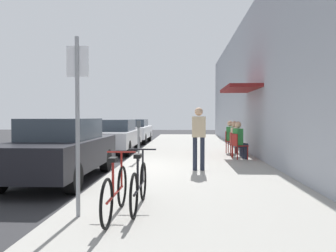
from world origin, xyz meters
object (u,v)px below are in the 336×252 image
object	(u,v)px
parked_car_1	(115,136)
parking_meter	(139,138)
parked_car_0	(61,149)
cafe_chair_2	(230,140)
cafe_chair_0	(238,144)
bicycle_1	(139,186)
seated_patron_1	(236,137)
parked_car_2	(134,131)
street_sign	(78,112)
bicycle_0	(115,192)
pedestrian_standing	(199,133)
seated_patron_0	(240,139)
seated_patron_2	(231,136)
cafe_chair_1	(234,143)

from	to	relation	value
parked_car_1	parking_meter	distance (m)	3.91
parked_car_0	cafe_chair_2	world-z (taller)	parked_car_0
cafe_chair_0	bicycle_1	bearing A→B (deg)	-112.53
cafe_chair_0	seated_patron_1	bearing A→B (deg)	85.99
parked_car_2	cafe_chair_2	xyz separation A→B (m)	(4.88, -6.31, -0.12)
parked_car_1	cafe_chair_0	bearing A→B (deg)	-30.89
street_sign	bicycle_1	bearing A→B (deg)	29.23
parking_meter	bicycle_0	xyz separation A→B (m)	(0.49, -5.92, -0.41)
parked_car_1	cafe_chair_0	distance (m)	5.69
pedestrian_standing	bicycle_0	bearing A→B (deg)	-108.50
bicycle_0	seated_patron_0	distance (m)	7.22
bicycle_1	seated_patron_2	size ratio (longest dim) A/B	1.33
seated_patron_2	parked_car_1	bearing A→B (deg)	168.93
cafe_chair_2	seated_patron_1	bearing A→B (deg)	-87.26
parked_car_0	parking_meter	distance (m)	3.12
cafe_chair_1	seated_patron_2	distance (m)	1.15
parked_car_1	bicycle_1	size ratio (longest dim) A/B	2.57
parked_car_0	parked_car_1	world-z (taller)	parked_car_0
parked_car_2	seated_patron_1	xyz separation A→B (m)	(4.94, -7.46, 0.07)
parking_meter	bicycle_1	xyz separation A→B (m)	(0.78, -5.49, -0.41)
parking_meter	bicycle_1	world-z (taller)	parking_meter
parked_car_0	cafe_chair_2	size ratio (longest dim) A/B	5.06
cafe_chair_1	seated_patron_1	bearing A→B (deg)	-0.46
parking_meter	cafe_chair_1	distance (m)	3.66
bicycle_1	seated_patron_2	world-z (taller)	seated_patron_2
bicycle_0	parking_meter	bearing A→B (deg)	94.73
bicycle_0	seated_patron_1	world-z (taller)	seated_patron_1
parked_car_2	seated_patron_0	xyz separation A→B (m)	(4.94, -8.26, 0.07)
bicycle_0	cafe_chair_2	distance (m)	9.03
parked_car_2	parked_car_0	bearing A→B (deg)	-90.00
cafe_chair_0	cafe_chair_1	xyz separation A→B (m)	(-0.00, 0.82, 0.00)
bicycle_1	cafe_chair_0	size ratio (longest dim) A/B	1.97
seated_patron_0	street_sign	bearing A→B (deg)	-117.40
bicycle_0	bicycle_1	size ratio (longest dim) A/B	1.00
parked_car_2	seated_patron_0	bearing A→B (deg)	-59.13
parked_car_1	street_sign	world-z (taller)	street_sign
bicycle_1	pedestrian_standing	bearing A→B (deg)	73.49
parking_meter	street_sign	world-z (taller)	street_sign
street_sign	bicycle_0	xyz separation A→B (m)	(0.54, 0.03, -1.16)
parking_meter	bicycle_0	distance (m)	5.95
cafe_chair_2	pedestrian_standing	bearing A→B (deg)	-108.24
bicycle_1	seated_patron_2	bearing A→B (deg)	72.14
cafe_chair_2	bicycle_0	bearing A→B (deg)	-108.36
bicycle_0	cafe_chair_2	xyz separation A→B (m)	(2.84, 8.57, 0.14)
parking_meter	bicycle_0	size ratio (longest dim) A/B	0.77
bicycle_0	bicycle_1	distance (m)	0.52
pedestrian_standing	seated_patron_0	bearing A→B (deg)	58.35
cafe_chair_1	pedestrian_standing	distance (m)	3.59
bicycle_0	cafe_chair_1	distance (m)	7.94
cafe_chair_0	cafe_chair_1	distance (m)	0.82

